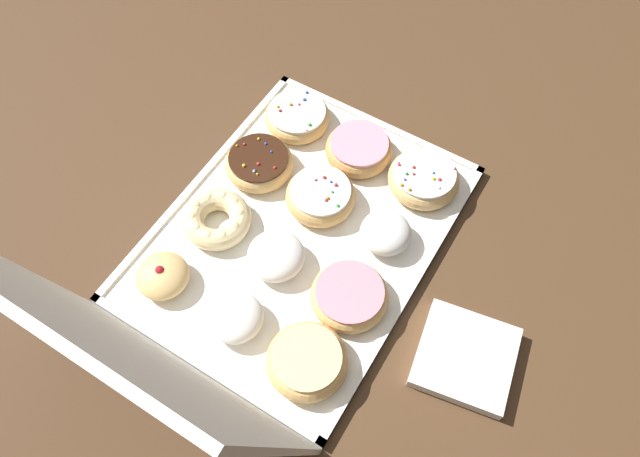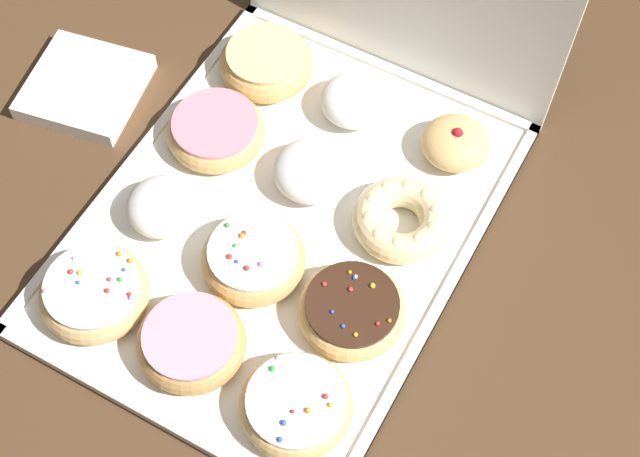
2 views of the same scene
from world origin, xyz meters
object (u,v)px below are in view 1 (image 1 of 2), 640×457
object	(u,v)px
glazed_ring_donut_9	(307,361)
powdered_filled_donut_7	(275,255)
powdered_filled_donut_3	(386,233)
napkin_stack	(465,357)
cruller_donut_8	(217,219)
powdered_filled_donut_10	(235,317)
sprinkle_donut_5	(259,163)
pink_frosted_donut_1	(359,149)
sprinkle_donut_0	(424,178)
pink_frosted_donut_6	(349,296)
donut_box	(300,232)
jelly_filled_donut_11	(163,276)
sprinkle_donut_4	(322,197)
sprinkle_donut_2	(297,116)

from	to	relation	value
glazed_ring_donut_9	powdered_filled_donut_7	bearing A→B (deg)	-41.38
powdered_filled_donut_3	napkin_stack	xyz separation A→B (m)	(-0.19, 0.11, -0.02)
cruller_donut_8	glazed_ring_donut_9	xyz separation A→B (m)	(-0.25, 0.12, 0.00)
powdered_filled_donut_3	powdered_filled_donut_10	size ratio (longest dim) A/B	0.99
napkin_stack	sprinkle_donut_5	bearing A→B (deg)	-15.26
glazed_ring_donut_9	pink_frosted_donut_1	bearing A→B (deg)	-71.29
sprinkle_donut_0	napkin_stack	bearing A→B (deg)	128.59
sprinkle_donut_0	pink_frosted_donut_6	xyz separation A→B (m)	(-0.00, 0.25, -0.00)
glazed_ring_donut_9	pink_frosted_donut_6	bearing A→B (deg)	-90.18
donut_box	sprinkle_donut_5	bearing A→B (deg)	-28.52
powdered_filled_donut_3	cruller_donut_8	distance (m)	0.27
sprinkle_donut_5	jelly_filled_donut_11	xyz separation A→B (m)	(0.00, 0.25, 0.00)
sprinkle_donut_4	sprinkle_donut_5	size ratio (longest dim) A/B	0.99
pink_frosted_donut_6	powdered_filled_donut_7	size ratio (longest dim) A/B	1.32
sprinkle_donut_5	napkin_stack	bearing A→B (deg)	164.74
glazed_ring_donut_9	powdered_filled_donut_10	bearing A→B (deg)	-0.31
sprinkle_donut_0	powdered_filled_donut_10	world-z (taller)	powdered_filled_donut_10
donut_box	cruller_donut_8	xyz separation A→B (m)	(0.12, 0.06, 0.02)
pink_frosted_donut_6	napkin_stack	bearing A→B (deg)	-176.54
sprinkle_donut_0	powdered_filled_donut_10	size ratio (longest dim) A/B	1.45
pink_frosted_donut_6	powdered_filled_donut_7	bearing A→B (deg)	1.13
sprinkle_donut_4	cruller_donut_8	xyz separation A→B (m)	(0.12, 0.12, -0.00)
pink_frosted_donut_1	powdered_filled_donut_7	size ratio (longest dim) A/B	1.30
donut_box	sprinkle_donut_2	size ratio (longest dim) A/B	4.61
sprinkle_donut_2	napkin_stack	world-z (taller)	sprinkle_donut_2
powdered_filled_donut_3	powdered_filled_donut_10	xyz separation A→B (m)	(0.12, 0.24, 0.00)
powdered_filled_donut_3	pink_frosted_donut_6	size ratio (longest dim) A/B	0.69
sprinkle_donut_0	jelly_filled_donut_11	distance (m)	0.45
sprinkle_donut_0	sprinkle_donut_2	xyz separation A→B (m)	(0.25, -0.00, -0.00)
sprinkle_donut_0	sprinkle_donut_4	world-z (taller)	same
sprinkle_donut_2	pink_frosted_donut_6	distance (m)	0.36
cruller_donut_8	sprinkle_donut_4	bearing A→B (deg)	-134.64
sprinkle_donut_5	powdered_filled_donut_3	bearing A→B (deg)	177.76
powdered_filled_donut_3	napkin_stack	bearing A→B (deg)	150.14
donut_box	powdered_filled_donut_10	size ratio (longest dim) A/B	6.49
pink_frosted_donut_1	sprinkle_donut_5	xyz separation A→B (m)	(0.13, 0.11, -0.00)
donut_box	sprinkle_donut_2	xyz separation A→B (m)	(0.12, -0.19, 0.02)
powdered_filled_donut_7	sprinkle_donut_0	bearing A→B (deg)	-117.56
sprinkle_donut_0	donut_box	bearing A→B (deg)	55.01
sprinkle_donut_0	pink_frosted_donut_1	size ratio (longest dim) A/B	1.03
powdered_filled_donut_7	donut_box	bearing A→B (deg)	-91.93
powdered_filled_donut_7	jelly_filled_donut_11	world-z (taller)	same
powdered_filled_donut_3	sprinkle_donut_5	distance (m)	0.25
powdered_filled_donut_3	sprinkle_donut_2	bearing A→B (deg)	-27.70
donut_box	glazed_ring_donut_9	bearing A→B (deg)	125.25
pink_frosted_donut_6	powdered_filled_donut_3	bearing A→B (deg)	-87.72
glazed_ring_donut_9	sprinkle_donut_4	bearing A→B (deg)	-63.02
sprinkle_donut_2	powdered_filled_donut_3	size ratio (longest dim) A/B	1.43
sprinkle_donut_0	powdered_filled_donut_10	bearing A→B (deg)	71.36
pink_frosted_donut_1	powdered_filled_donut_7	distance (m)	0.25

